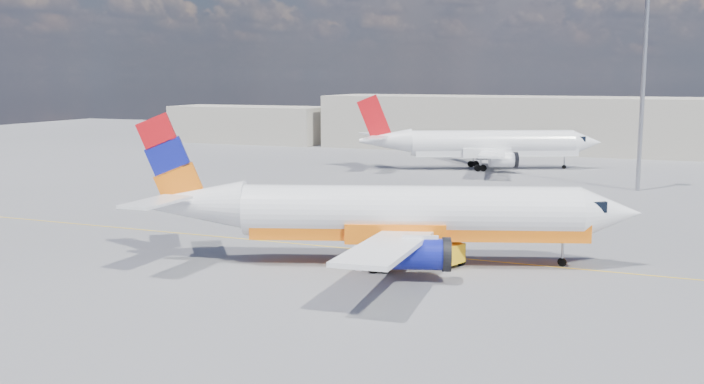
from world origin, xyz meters
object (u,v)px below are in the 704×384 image
at_px(main_jet, 394,214).
at_px(gse_tug, 436,248).
at_px(traffic_cone, 359,266).
at_px(second_jet, 484,145).

bearing_deg(main_jet, gse_tug, 0.85).
distance_m(main_jet, traffic_cone, 3.75).
bearing_deg(second_jet, traffic_cone, -109.93).
bearing_deg(gse_tug, traffic_cone, -121.20).
xyz_separation_m(gse_tug, traffic_cone, (-3.73, -2.98, -0.73)).
height_order(gse_tug, traffic_cone, gse_tug).
relative_size(gse_tug, traffic_cone, 6.36).
bearing_deg(traffic_cone, gse_tug, 38.65).
height_order(second_jet, traffic_cone, second_jet).
bearing_deg(gse_tug, main_jet, -139.67).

